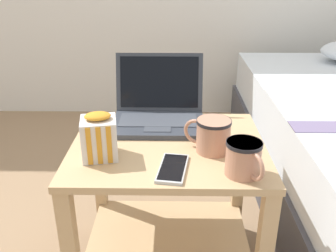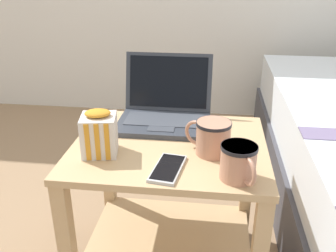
% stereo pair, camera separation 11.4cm
% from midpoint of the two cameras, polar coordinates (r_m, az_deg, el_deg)
% --- Properties ---
extents(bedside_table, '(0.62, 0.52, 0.54)m').
position_cam_midpoint_polar(bedside_table, '(1.30, -2.51, -10.33)').
color(bedside_table, tan).
rests_on(bedside_table, ground_plane).
extents(laptop, '(0.32, 0.28, 0.23)m').
position_cam_midpoint_polar(laptop, '(1.35, -3.85, 2.41)').
color(laptop, '#333842').
rests_on(laptop, bedside_table).
extents(mug_front_left, '(0.14, 0.11, 0.10)m').
position_cam_midpoint_polar(mug_front_left, '(1.14, 3.97, -1.27)').
color(mug_front_left, tan).
rests_on(mug_front_left, bedside_table).
extents(mug_front_right, '(0.10, 0.14, 0.10)m').
position_cam_midpoint_polar(mug_front_right, '(1.02, 8.40, -4.77)').
color(mug_front_right, tan).
rests_on(mug_front_right, bedside_table).
extents(snack_bag, '(0.12, 0.11, 0.14)m').
position_cam_midpoint_polar(snack_bag, '(1.13, -13.29, -1.68)').
color(snack_bag, silver).
rests_on(snack_bag, bedside_table).
extents(cell_phone, '(0.10, 0.17, 0.01)m').
position_cam_midpoint_polar(cell_phone, '(1.06, -2.36, -6.54)').
color(cell_phone, '#B7BABC').
rests_on(cell_phone, bedside_table).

